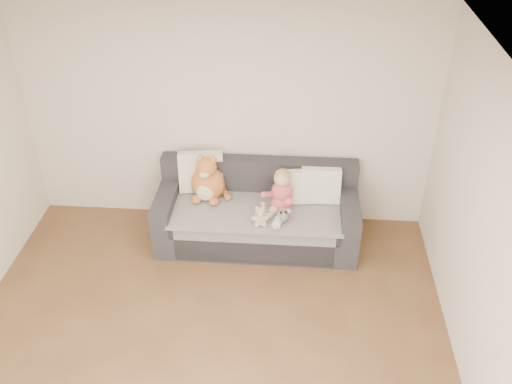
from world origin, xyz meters
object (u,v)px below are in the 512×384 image
at_px(sofa, 257,215).
at_px(sippy_cup, 266,213).
at_px(plush_cat, 208,182).
at_px(toddler, 280,195).
at_px(teddy_bear, 260,217).

xyz_separation_m(sofa, sippy_cup, (0.11, -0.26, 0.23)).
bearing_deg(plush_cat, sippy_cup, -20.43).
xyz_separation_m(toddler, plush_cat, (-0.81, 0.20, -0.00)).
bearing_deg(sofa, sippy_cup, -66.42).
bearing_deg(sippy_cup, plush_cat, 153.14).
distance_m(sofa, plush_cat, 0.67).
xyz_separation_m(toddler, teddy_bear, (-0.20, -0.25, -0.12)).
bearing_deg(toddler, sippy_cup, -115.75).
height_order(toddler, teddy_bear, toddler).
bearing_deg(plush_cat, toddler, -7.72).
distance_m(toddler, sippy_cup, 0.24).
bearing_deg(teddy_bear, toddler, 41.51).
distance_m(teddy_bear, sippy_cup, 0.14).
xyz_separation_m(plush_cat, teddy_bear, (0.61, -0.46, -0.11)).
relative_size(sofa, teddy_bear, 9.46).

